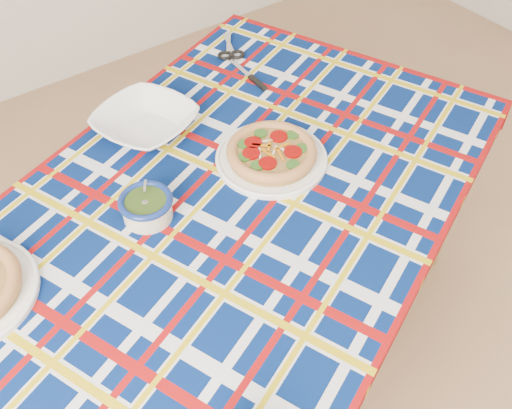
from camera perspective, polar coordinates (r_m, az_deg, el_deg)
floor at (r=1.82m, az=11.83°, el=-16.01°), size 4.00×4.00×0.00m
dining_table at (r=1.33m, az=-2.75°, el=-1.68°), size 1.64×1.35×0.66m
tablecloth at (r=1.31m, az=-2.79°, el=-1.04°), size 1.68×1.39×0.09m
main_focaccia_plate at (r=1.36m, az=1.57°, el=5.26°), size 0.37×0.37×0.05m
pesto_bowl at (r=1.24m, az=-10.90°, el=-0.11°), size 0.16×0.16×0.07m
serving_bowl at (r=1.47m, az=-10.98°, el=8.04°), size 0.31×0.31×0.06m
table_knife at (r=1.68m, az=-1.50°, el=13.46°), size 0.03×0.20×0.01m
kitchen_scissors at (r=1.80m, az=-2.75°, el=15.89°), size 0.16×0.20×0.01m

